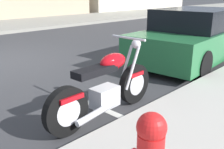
{
  "coord_description": "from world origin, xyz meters",
  "views": [
    {
      "loc": [
        -2.56,
        -6.68,
        1.76
      ],
      "look_at": [
        0.01,
        -4.2,
        0.62
      ],
      "focal_mm": 41.24,
      "sensor_mm": 36.0,
      "label": 1
    }
  ],
  "objects": [
    {
      "name": "parked_car_mid_block",
      "position": [
        3.84,
        -3.56,
        0.64
      ],
      "size": [
        4.38,
        2.01,
        1.36
      ],
      "rotation": [
        0.0,
        0.0,
        0.06
      ],
      "color": "#236638",
      "rests_on": "ground"
    },
    {
      "name": "parking_stall_stripe",
      "position": [
        0.0,
        -3.88,
        0.0
      ],
      "size": [
        0.12,
        2.2,
        0.01
      ],
      "primitive_type": "cube",
      "color": "silver",
      "rests_on": "ground"
    },
    {
      "name": "parked_motorcycle",
      "position": [
        -0.13,
        -4.21,
        0.43
      ],
      "size": [
        2.05,
        0.62,
        1.13
      ],
      "rotation": [
        0.0,
        0.0,
        0.02
      ],
      "color": "black",
      "rests_on": "ground"
    },
    {
      "name": "sidewalk_far_curb",
      "position": [
        12.0,
        6.98,
        0.07
      ],
      "size": [
        120.0,
        5.0,
        0.14
      ],
      "primitive_type": "cube",
      "color": "gray",
      "rests_on": "ground"
    }
  ]
}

